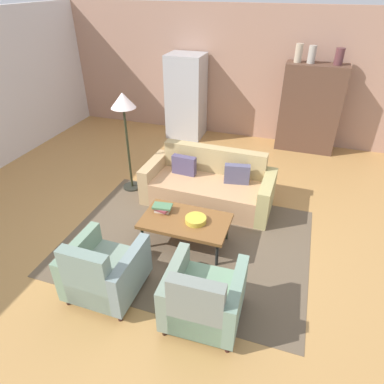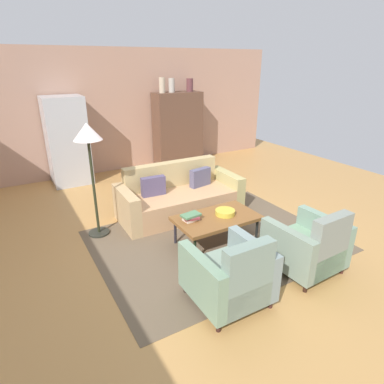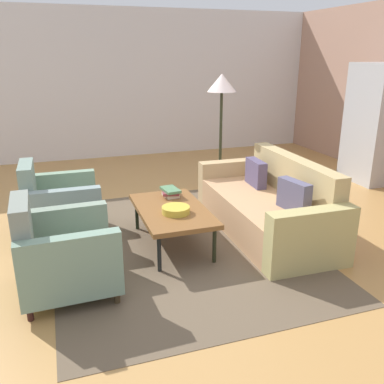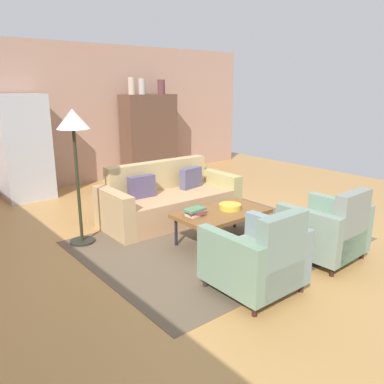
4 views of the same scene
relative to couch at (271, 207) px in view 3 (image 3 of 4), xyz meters
name	(u,v)px [view 3 (image 3 of 4)]	position (x,y,z in m)	size (l,w,h in m)	color
ground_plane	(190,241)	(-0.03, -0.98, -0.29)	(10.31, 10.31, 0.00)	#B88649
wall_left	(120,85)	(-4.32, -0.98, 1.11)	(0.12, 7.97, 2.80)	silver
area_rug	(177,243)	(0.00, -1.14, -0.28)	(3.40, 2.60, 0.01)	brown
couch	(271,207)	(0.00, 0.00, 0.00)	(2.12, 0.94, 0.86)	tan
coffee_table	(172,211)	(0.00, -1.19, 0.10)	(1.20, 0.70, 0.42)	black
armchair_left	(56,208)	(-0.60, -2.35, 0.06)	(0.81, 0.81, 0.88)	#302620
armchair_right	(60,256)	(0.60, -2.35, 0.06)	(0.83, 0.83, 0.88)	#332013
fruit_bowl	(176,210)	(0.15, -1.19, 0.17)	(0.29, 0.29, 0.07)	gold
book_stack	(170,192)	(-0.38, -1.09, 0.18)	(0.28, 0.22, 0.10)	beige
refrigerator	(377,124)	(-1.29, 2.56, 0.64)	(0.80, 0.73, 1.85)	#B7BABF
floor_lamp	(222,94)	(-1.43, -0.05, 1.16)	(0.40, 0.40, 1.72)	#252820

